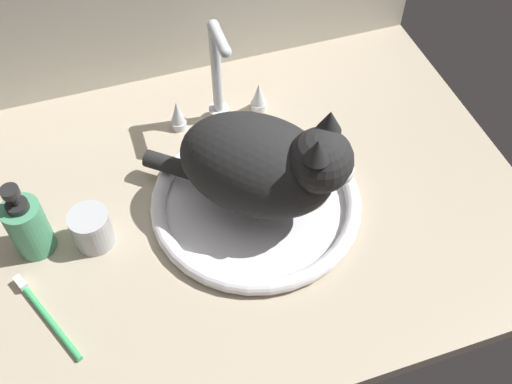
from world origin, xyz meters
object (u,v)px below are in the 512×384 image
at_px(faucet, 218,87).
at_px(metal_jar, 92,229).
at_px(soap_pump_bottle, 28,226).
at_px(cat, 267,166).
at_px(toothbrush, 46,315).
at_px(sink_basin, 256,202).

bearing_deg(faucet, metal_jar, -143.05).
distance_m(metal_jar, soap_pump_bottle, 0.10).
bearing_deg(metal_jar, cat, -5.20).
relative_size(soap_pump_bottle, toothbrush, 0.90).
xyz_separation_m(cat, soap_pump_bottle, (-0.39, 0.05, -0.06)).
bearing_deg(toothbrush, sink_basin, 15.26).
height_order(faucet, soap_pump_bottle, faucet).
relative_size(sink_basin, toothbrush, 2.16).
distance_m(sink_basin, metal_jar, 0.29).
bearing_deg(cat, metal_jar, 174.80).
xyz_separation_m(metal_jar, toothbrush, (-0.10, -0.12, -0.03)).
height_order(sink_basin, metal_jar, metal_jar).
relative_size(sink_basin, metal_jar, 5.28).
xyz_separation_m(sink_basin, toothbrush, (-0.38, -0.10, -0.01)).
relative_size(sink_basin, faucet, 1.61).
bearing_deg(sink_basin, cat, -39.22).
height_order(sink_basin, toothbrush, sink_basin).
distance_m(metal_jar, toothbrush, 0.16).
relative_size(cat, toothbrush, 1.92).
relative_size(faucet, cat, 0.70).
relative_size(faucet, toothbrush, 1.35).
bearing_deg(soap_pump_bottle, metal_jar, -11.95).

